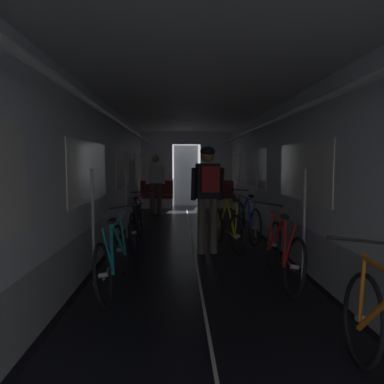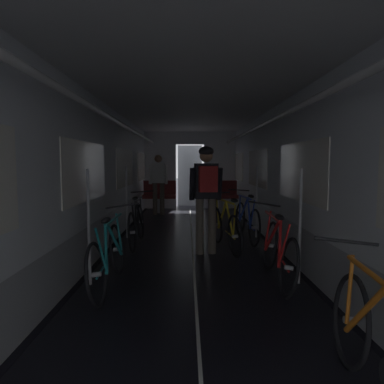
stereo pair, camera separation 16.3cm
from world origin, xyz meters
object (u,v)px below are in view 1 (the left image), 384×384
at_px(bicycle_red, 282,251).
at_px(bench_seat_far_right, 218,193).
at_px(bench_seat_far_left, 156,194).
at_px(bicycle_black, 137,224).
at_px(person_cyclist_aisle, 208,188).
at_px(person_standing_near_bench, 156,180).
at_px(bicycle_teal, 113,257).
at_px(bicycle_yellow_in_aisle, 226,227).
at_px(bicycle_blue, 246,220).

bearing_deg(bicycle_red, bench_seat_far_right, 91.26).
height_order(bench_seat_far_left, bicycle_red, bicycle_red).
distance_m(bicycle_black, person_cyclist_aisle, 1.51).
relative_size(bicycle_black, person_standing_near_bench, 1.00).
distance_m(bench_seat_far_right, person_standing_near_bench, 1.88).
bearing_deg(bicycle_black, person_cyclist_aisle, -26.69).
relative_size(bicycle_red, person_standing_near_bench, 1.01).
xyz_separation_m(bicycle_teal, bicycle_yellow_in_aisle, (1.56, 1.78, 0.00)).
xyz_separation_m(bench_seat_far_right, bicycle_black, (-1.89, -3.99, -0.18)).
xyz_separation_m(bench_seat_far_left, bicycle_red, (1.93, -5.91, -0.19)).
distance_m(bench_seat_far_right, person_cyclist_aisle, 4.67).
relative_size(bench_seat_far_left, person_cyclist_aisle, 0.57).
height_order(bench_seat_far_left, person_standing_near_bench, person_standing_near_bench).
relative_size(bench_seat_far_left, bicycle_teal, 0.58).
height_order(bench_seat_far_left, bicycle_teal, bicycle_teal).
bearing_deg(bicycle_red, bicycle_yellow_in_aisle, 106.76).
distance_m(bicycle_black, bicycle_yellow_in_aisle, 1.58).
relative_size(bicycle_blue, bicycle_teal, 1.00).
bearing_deg(person_standing_near_bench, bicycle_blue, -59.29).
xyz_separation_m(bench_seat_far_left, person_standing_near_bench, (0.00, -0.38, 0.41)).
bearing_deg(bicycle_black, bicycle_red, -43.55).
distance_m(bicycle_black, person_standing_near_bench, 3.66).
bearing_deg(bicycle_red, bicycle_teal, -174.45).
xyz_separation_m(bicycle_red, bicycle_teal, (-2.04, -0.20, 0.00)).
xyz_separation_m(bicycle_red, person_cyclist_aisle, (-0.81, 1.31, 0.69)).
height_order(bicycle_red, bicycle_black, bicycle_red).
relative_size(bicycle_blue, bicycle_black, 1.00).
bearing_deg(person_standing_near_bench, bench_seat_far_left, 90.41).
bearing_deg(bicycle_teal, person_cyclist_aisle, 50.92).
relative_size(bicycle_blue, bicycle_yellow_in_aisle, 1.01).
bearing_deg(bench_seat_far_left, person_cyclist_aisle, -76.35).
bearing_deg(person_standing_near_bench, bicycle_black, -91.43).
relative_size(bicycle_teal, bicycle_yellow_in_aisle, 1.01).
bearing_deg(person_standing_near_bench, bicycle_yellow_in_aisle, -69.84).
distance_m(bicycle_red, person_standing_near_bench, 5.89).
relative_size(bicycle_yellow_in_aisle, person_standing_near_bench, 0.99).
xyz_separation_m(bench_seat_far_left, person_cyclist_aisle, (1.12, -4.60, 0.50)).
height_order(person_cyclist_aisle, person_standing_near_bench, person_cyclist_aisle).
bearing_deg(bench_seat_far_right, bicycle_red, -88.74).
height_order(bench_seat_far_left, bicycle_black, bench_seat_far_left).
height_order(bicycle_yellow_in_aisle, person_standing_near_bench, person_standing_near_bench).
distance_m(person_cyclist_aisle, bicycle_yellow_in_aisle, 0.81).
height_order(bicycle_black, bicycle_yellow_in_aisle, bicycle_black).
bearing_deg(person_cyclist_aisle, bicycle_blue, 49.65).
bearing_deg(bicycle_red, bench_seat_far_left, 108.08).
xyz_separation_m(bicycle_blue, bicycle_black, (-2.02, -0.36, -0.00)).
distance_m(bench_seat_far_left, bicycle_teal, 6.11).
distance_m(bicycle_teal, person_cyclist_aisle, 2.07).
bearing_deg(bicycle_yellow_in_aisle, bicycle_black, 167.70).
bearing_deg(bicycle_blue, bicycle_red, -90.16).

